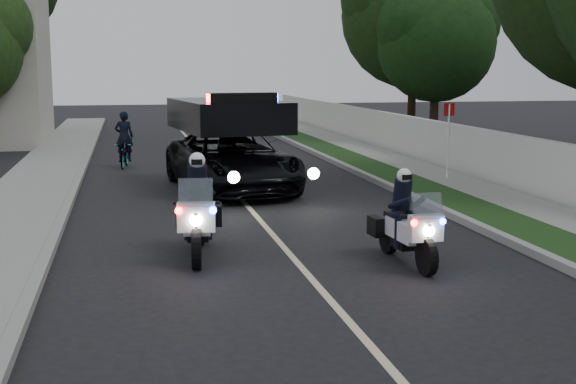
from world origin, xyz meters
The scene contains 16 objects.
ground centered at (0.00, 0.00, 0.00)m, with size 120.00×120.00×0.00m, color black.
curb_right centered at (4.10, 10.00, 0.07)m, with size 0.20×60.00×0.15m, color gray.
grass_verge centered at (4.80, 10.00, 0.08)m, with size 1.20×60.00×0.16m, color #193814.
sidewalk_right centered at (6.10, 10.00, 0.08)m, with size 1.40×60.00×0.16m, color gray.
property_wall centered at (7.10, 10.00, 0.75)m, with size 0.22×60.00×1.50m, color beige.
curb_left centered at (-4.10, 10.00, 0.07)m, with size 0.20×60.00×0.15m, color gray.
sidewalk_left centered at (-5.20, 10.00, 0.08)m, with size 2.00×60.00×0.16m, color gray.
lane_marking centered at (0.00, 10.00, 0.00)m, with size 0.12×50.00×0.01m, color #BFB78C.
police_moto_left centered at (-1.56, 4.78, 0.00)m, with size 0.74×2.10×1.79m, color silver, non-canonical shape.
police_moto_right centered at (1.76, 3.56, 0.00)m, with size 0.65×1.86×1.58m, color silver, non-canonical shape.
police_suv centered at (-0.02, 11.86, 0.00)m, with size 2.64×5.71×2.78m, color black.
bicycle centered at (-2.81, 17.19, 0.00)m, with size 0.53×1.52×0.80m, color black.
cyclist centered at (-2.81, 17.19, 0.00)m, with size 0.58×0.39×1.62m, color black.
sign_post centered at (6.00, 11.75, 0.00)m, with size 0.36×0.36×2.32m, color #AE230C, non-canonical shape.
tree_right_d centered at (9.69, 24.37, 0.00)m, with size 6.32×6.32×10.53m, color #1B3612, non-canonical shape.
tree_right_e centered at (9.84, 22.15, 0.00)m, with size 4.93×4.93×8.21m, color #153510, non-canonical shape.
Camera 1 is at (-2.70, -8.29, 3.22)m, focal length 48.33 mm.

